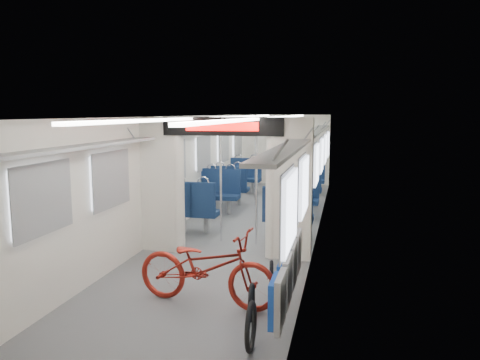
{
  "coord_description": "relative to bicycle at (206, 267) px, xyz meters",
  "views": [
    {
      "loc": [
        1.94,
        -9.4,
        2.37
      ],
      "look_at": [
        0.09,
        -1.21,
        1.16
      ],
      "focal_mm": 35.0,
      "sensor_mm": 36.0,
      "label": 1
    }
  ],
  "objects": [
    {
      "name": "carriage",
      "position": [
        -0.31,
        3.81,
        1.02
      ],
      "size": [
        12.0,
        12.02,
        2.31
      ],
      "color": "#515456",
      "rests_on": "ground"
    },
    {
      "name": "bike_hoop_c",
      "position": [
        0.76,
        0.34,
        -0.25
      ],
      "size": [
        0.13,
        0.51,
        0.51
      ],
      "primitive_type": "torus",
      "rotation": [
        1.57,
        0.0,
        1.73
      ],
      "color": "black",
      "rests_on": "ground"
    },
    {
      "name": "stanchion_near_right",
      "position": [
        0.1,
        2.77,
        0.67
      ],
      "size": [
        0.04,
        0.04,
        2.3
      ],
      "primitive_type": "cylinder",
      "color": "silver",
      "rests_on": "ground"
    },
    {
      "name": "seat_bay_near_left",
      "position": [
        -1.25,
        4.25,
        0.09
      ],
      "size": [
        0.96,
        2.29,
        1.17
      ],
      "color": "#0E1E3E",
      "rests_on": "ground"
    },
    {
      "name": "seat_bay_far_left",
      "position": [
        -1.25,
        7.18,
        0.08
      ],
      "size": [
        0.94,
        2.21,
        1.14
      ],
      "color": "#0E1E3E",
      "rests_on": "ground"
    },
    {
      "name": "bike_hoop_b",
      "position": [
        0.64,
        -0.34,
        -0.29
      ],
      "size": [
        0.1,
        0.45,
        0.44
      ],
      "primitive_type": "torus",
      "rotation": [
        1.57,
        0.0,
        1.68
      ],
      "color": "black",
      "rests_on": "ground"
    },
    {
      "name": "seat_bay_far_right",
      "position": [
        0.62,
        7.42,
        0.06
      ],
      "size": [
        0.9,
        2.04,
        1.09
      ],
      "color": "#0E1E3E",
      "rests_on": "ground"
    },
    {
      "name": "flip_bench",
      "position": [
        1.04,
        -0.25,
        0.1
      ],
      "size": [
        0.12,
        2.11,
        0.53
      ],
      "color": "gray",
      "rests_on": "carriage"
    },
    {
      "name": "bicycle",
      "position": [
        0.0,
        0.0,
        0.0
      ],
      "size": [
        1.9,
        0.88,
        0.96
      ],
      "primitive_type": "imported",
      "rotation": [
        0.0,
        0.0,
        1.44
      ],
      "color": "maroon",
      "rests_on": "ground"
    },
    {
      "name": "seat_bay_near_right",
      "position": [
        0.62,
        4.16,
        0.07
      ],
      "size": [
        0.93,
        2.18,
        1.13
      ],
      "color": "#0E1E3E",
      "rests_on": "ground"
    },
    {
      "name": "stanchion_near_left",
      "position": [
        -0.58,
        2.85,
        0.67
      ],
      "size": [
        0.04,
        0.04,
        2.3
      ],
      "primitive_type": "cylinder",
      "color": "silver",
      "rests_on": "ground"
    },
    {
      "name": "stanchion_far_left",
      "position": [
        -0.55,
        6.12,
        0.67
      ],
      "size": [
        0.04,
        0.04,
        2.3
      ],
      "primitive_type": "cylinder",
      "color": "silver",
      "rests_on": "ground"
    },
    {
      "name": "stanchion_far_right",
      "position": [
        -0.05,
        6.06,
        0.67
      ],
      "size": [
        0.04,
        0.04,
        2.3
      ],
      "primitive_type": "cylinder",
      "color": "silver",
      "rests_on": "ground"
    },
    {
      "name": "bike_hoop_a",
      "position": [
        0.77,
        -1.01,
        -0.25
      ],
      "size": [
        0.07,
        0.51,
        0.51
      ],
      "primitive_type": "torus",
      "rotation": [
        1.57,
        0.0,
        1.61
      ],
      "color": "black",
      "rests_on": "ground"
    }
  ]
}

